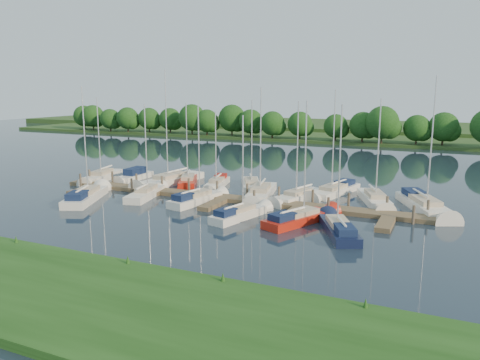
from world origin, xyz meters
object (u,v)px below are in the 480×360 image
at_px(sailboat_n_0, 102,178).
at_px(motorboat, 134,177).
at_px(sailboat_n_5, 251,186).
at_px(sailboat_s_2, 197,200).
at_px(dock, 223,200).

height_order(sailboat_n_0, motorboat, sailboat_n_0).
relative_size(sailboat_n_5, sailboat_s_2, 1.04).
height_order(sailboat_n_0, sailboat_s_2, sailboat_n_0).
xyz_separation_m(sailboat_n_0, sailboat_n_5, (18.84, 3.03, -0.01)).
distance_m(motorboat, sailboat_n_5, 15.40).
bearing_deg(motorboat, sailboat_n_5, -176.14).
height_order(motorboat, sailboat_n_5, sailboat_n_5).
distance_m(sailboat_n_0, sailboat_n_5, 19.08).
relative_size(motorboat, sailboat_n_5, 0.61).
relative_size(motorboat, sailboat_s_2, 0.63).
distance_m(sailboat_n_5, sailboat_s_2, 8.98).
relative_size(dock, sailboat_n_0, 3.77).
bearing_deg(sailboat_n_0, dock, 156.37).
bearing_deg(dock, sailboat_n_5, 89.36).
bearing_deg(sailboat_n_5, sailboat_n_0, -17.45).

